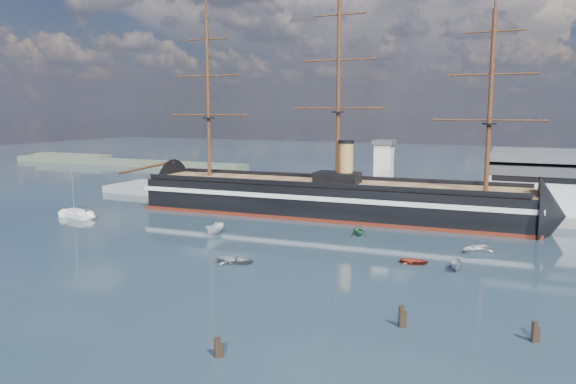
% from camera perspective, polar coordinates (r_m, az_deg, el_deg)
% --- Properties ---
extents(ground, '(600.00, 600.00, 0.00)m').
position_cam_1_polar(ground, '(109.30, 3.62, -4.49)').
color(ground, '#1A2A34').
rests_on(ground, ground).
extents(quay, '(180.00, 18.00, 2.00)m').
position_cam_1_polar(quay, '(140.62, 12.67, -1.78)').
color(quay, slate).
rests_on(quay, ground).
extents(quay_tower, '(5.00, 5.00, 15.00)m').
position_cam_1_polar(quay_tower, '(137.92, 9.69, 2.20)').
color(quay_tower, silver).
rests_on(quay_tower, ground).
extents(shoreline, '(120.00, 10.00, 4.00)m').
position_cam_1_polar(shoreline, '(263.98, -17.87, 3.01)').
color(shoreline, '#3F4C38').
rests_on(shoreline, ground).
extents(warship, '(113.19, 19.84, 53.94)m').
position_cam_1_polar(warship, '(129.70, 3.45, -0.63)').
color(warship, black).
rests_on(warship, ground).
extents(sailboat, '(8.96, 4.68, 13.77)m').
position_cam_1_polar(sailboat, '(136.08, -20.72, -2.08)').
color(sailboat, silver).
rests_on(sailboat, ground).
extents(motorboat_a, '(6.70, 2.52, 2.67)m').
position_cam_1_polar(motorboat_a, '(111.07, -7.42, -4.34)').
color(motorboat_a, silver).
rests_on(motorboat_a, ground).
extents(motorboat_b, '(2.20, 3.96, 1.75)m').
position_cam_1_polar(motorboat_b, '(90.40, -5.31, -7.26)').
color(motorboat_b, gray).
rests_on(motorboat_b, ground).
extents(motorboat_c, '(5.21, 2.62, 1.99)m').
position_cam_1_polar(motorboat_c, '(89.95, 16.72, -7.67)').
color(motorboat_c, gray).
rests_on(motorboat_c, ground).
extents(motorboat_d, '(7.13, 5.93, 2.43)m').
position_cam_1_polar(motorboat_d, '(110.60, 7.13, -4.39)').
color(motorboat_d, '#256039').
rests_on(motorboat_d, ground).
extents(motorboat_e, '(1.37, 2.92, 1.32)m').
position_cam_1_polar(motorboat_e, '(92.13, 12.68, -7.14)').
color(motorboat_e, maroon).
rests_on(motorboat_e, ground).
extents(motorboat_g, '(3.82, 3.38, 1.72)m').
position_cam_1_polar(motorboat_g, '(102.43, 18.49, -5.79)').
color(motorboat_g, silver).
rests_on(motorboat_g, ground).
extents(piling_near_mid, '(0.64, 0.64, 2.73)m').
position_cam_1_polar(piling_near_mid, '(58.42, -7.18, -16.30)').
color(piling_near_mid, black).
rests_on(piling_near_mid, ground).
extents(piling_near_right, '(0.64, 0.64, 3.20)m').
position_cam_1_polar(piling_near_right, '(66.38, 11.42, -13.29)').
color(piling_near_right, black).
rests_on(piling_near_right, ground).
extents(piling_far_right, '(0.64, 0.64, 2.98)m').
position_cam_1_polar(piling_far_right, '(66.59, 23.69, -13.78)').
color(piling_far_right, black).
rests_on(piling_far_right, ground).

